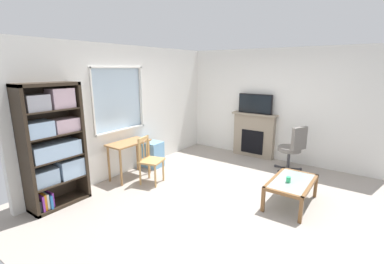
{
  "coord_description": "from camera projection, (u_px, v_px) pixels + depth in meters",
  "views": [
    {
      "loc": [
        -3.83,
        -2.07,
        2.18
      ],
      "look_at": [
        -0.05,
        0.62,
        1.07
      ],
      "focal_mm": 25.09,
      "sensor_mm": 36.0,
      "label": 1
    }
  ],
  "objects": [
    {
      "name": "ground",
      "position": [
        222.0,
        196.0,
        4.71
      ],
      "size": [
        5.87,
        5.54,
        0.02
      ],
      "primitive_type": "cube",
      "color": "#9E9389"
    },
    {
      "name": "wall_back_with_window",
      "position": [
        131.0,
        111.0,
        5.72
      ],
      "size": [
        4.87,
        0.15,
        2.62
      ],
      "color": "silver",
      "rests_on": "ground"
    },
    {
      "name": "wall_right",
      "position": [
        275.0,
        105.0,
        6.38
      ],
      "size": [
        0.12,
        4.74,
        2.62
      ],
      "primitive_type": "cube",
      "color": "silver",
      "rests_on": "ground"
    },
    {
      "name": "bookshelf",
      "position": [
        53.0,
        144.0,
        4.18
      ],
      "size": [
        0.9,
        0.38,
        1.97
      ],
      "color": "#2D2319",
      "rests_on": "ground"
    },
    {
      "name": "desk_under_window",
      "position": [
        129.0,
        149.0,
        5.34
      ],
      "size": [
        0.85,
        0.45,
        0.75
      ],
      "color": "#A37547",
      "rests_on": "ground"
    },
    {
      "name": "wooden_chair",
      "position": [
        150.0,
        160.0,
        5.13
      ],
      "size": [
        0.51,
        0.5,
        0.9
      ],
      "color": "tan",
      "rests_on": "ground"
    },
    {
      "name": "plastic_drawer_unit",
      "position": [
        153.0,
        154.0,
        6.01
      ],
      "size": [
        0.35,
        0.4,
        0.57
      ],
      "primitive_type": "cube",
      "color": "#72ADDB",
      "rests_on": "ground"
    },
    {
      "name": "fireplace",
      "position": [
        254.0,
        135.0,
        6.67
      ],
      "size": [
        0.26,
        1.11,
        1.09
      ],
      "color": "gray",
      "rests_on": "ground"
    },
    {
      "name": "tv",
      "position": [
        255.0,
        104.0,
        6.48
      ],
      "size": [
        0.06,
        0.84,
        0.47
      ],
      "color": "black",
      "rests_on": "fireplace"
    },
    {
      "name": "office_chair",
      "position": [
        293.0,
        147.0,
        5.67
      ],
      "size": [
        0.59,
        0.62,
        1.0
      ],
      "color": "slate",
      "rests_on": "ground"
    },
    {
      "name": "coffee_table",
      "position": [
        292.0,
        184.0,
        4.34
      ],
      "size": [
        1.04,
        0.61,
        0.41
      ],
      "color": "#8C9E99",
      "rests_on": "ground"
    },
    {
      "name": "sippy_cup",
      "position": [
        288.0,
        180.0,
        4.25
      ],
      "size": [
        0.07,
        0.07,
        0.09
      ],
      "primitive_type": "cylinder",
      "color": "#33B770",
      "rests_on": "coffee_table"
    }
  ]
}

